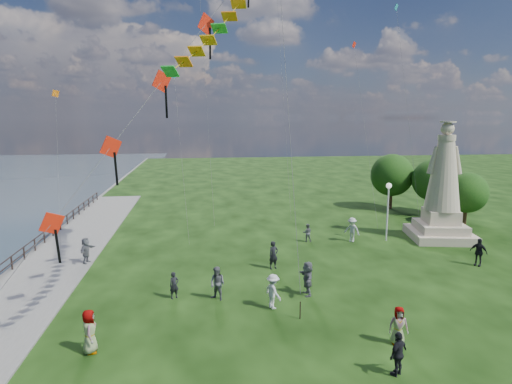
{
  "coord_description": "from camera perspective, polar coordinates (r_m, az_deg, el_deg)",
  "views": [
    {
      "loc": [
        -4.29,
        -16.13,
        9.72
      ],
      "look_at": [
        -1.0,
        8.0,
        5.5
      ],
      "focal_mm": 30.0,
      "sensor_mm": 36.0,
      "label": 1
    }
  ],
  "objects": [
    {
      "name": "waterfront",
      "position": [
        29.09,
        -29.93,
        -11.18
      ],
      "size": [
        200.0,
        200.0,
        1.51
      ],
      "color": "#374B52",
      "rests_on": "ground"
    },
    {
      "name": "statue",
      "position": [
        37.45,
        23.6,
        -0.43
      ],
      "size": [
        5.48,
        5.48,
        9.48
      ],
      "rotation": [
        0.0,
        0.0,
        -0.2
      ],
      "color": "beige",
      "rests_on": "ground"
    },
    {
      "name": "lamppost",
      "position": [
        35.42,
        17.21,
        -0.93
      ],
      "size": [
        0.43,
        0.43,
        4.68
      ],
      "color": "silver",
      "rests_on": "ground"
    },
    {
      "name": "tree_row",
      "position": [
        46.57,
        21.31,
        1.43
      ],
      "size": [
        7.75,
        11.83,
        5.94
      ],
      "color": "#382314",
      "rests_on": "ground"
    },
    {
      "name": "person_0",
      "position": [
        24.22,
        -10.86,
        -12.12
      ],
      "size": [
        0.64,
        0.57,
        1.48
      ],
      "primitive_type": "imported",
      "rotation": [
        0.0,
        0.0,
        0.5
      ],
      "color": "black",
      "rests_on": "ground"
    },
    {
      "name": "person_1",
      "position": [
        23.64,
        -5.16,
        -12.07
      ],
      "size": [
        1.04,
        0.99,
        1.84
      ],
      "primitive_type": "imported",
      "rotation": [
        0.0,
        0.0,
        -0.66
      ],
      "color": "#595960",
      "rests_on": "ground"
    },
    {
      "name": "person_2",
      "position": [
        22.62,
        2.28,
        -13.1
      ],
      "size": [
        1.06,
        1.32,
        1.82
      ],
      "primitive_type": "imported",
      "rotation": [
        0.0,
        0.0,
        2.02
      ],
      "color": "silver",
      "rests_on": "ground"
    },
    {
      "name": "person_3",
      "position": [
        18.21,
        18.43,
        -19.77
      ],
      "size": [
        1.15,
        1.01,
        1.76
      ],
      "primitive_type": "imported",
      "rotation": [
        0.0,
        0.0,
        3.72
      ],
      "color": "black",
      "rests_on": "ground"
    },
    {
      "name": "person_4",
      "position": [
        20.34,
        18.46,
        -16.55
      ],
      "size": [
        0.91,
        0.65,
        1.71
      ],
      "primitive_type": "imported",
      "rotation": [
        0.0,
        0.0,
        -0.18
      ],
      "color": "#595960",
      "rests_on": "ground"
    },
    {
      "name": "person_5",
      "position": [
        31.12,
        -21.7,
        -7.41
      ],
      "size": [
        1.13,
        1.74,
        1.74
      ],
      "primitive_type": "imported",
      "rotation": [
        0.0,
        0.0,
        1.28
      ],
      "color": "#595960",
      "rests_on": "ground"
    },
    {
      "name": "person_6",
      "position": [
        28.14,
        2.35,
        -8.4
      ],
      "size": [
        0.78,
        0.64,
        1.84
      ],
      "primitive_type": "imported",
      "rotation": [
        0.0,
        0.0,
        0.35
      ],
      "color": "black",
      "rests_on": "ground"
    },
    {
      "name": "person_7",
      "position": [
        34.35,
        6.85,
        -5.42
      ],
      "size": [
        0.77,
        0.55,
        1.45
      ],
      "primitive_type": "imported",
      "rotation": [
        0.0,
        0.0,
        2.97
      ],
      "color": "#595960",
      "rests_on": "ground"
    },
    {
      "name": "person_8",
      "position": [
        34.91,
        12.68,
        -4.92
      ],
      "size": [
        1.35,
        1.35,
        1.95
      ],
      "primitive_type": "imported",
      "rotation": [
        0.0,
        0.0,
        -0.79
      ],
      "color": "silver",
      "rests_on": "ground"
    },
    {
      "name": "person_9",
      "position": [
        32.26,
        27.54,
        -7.11
      ],
      "size": [
        1.1,
        1.22,
        1.88
      ],
      "primitive_type": "imported",
      "rotation": [
        0.0,
        0.0,
        -0.94
      ],
      "color": "black",
      "rests_on": "ground"
    },
    {
      "name": "person_10",
      "position": [
        19.99,
        -21.32,
        -16.93
      ],
      "size": [
        0.71,
        1.0,
        1.88
      ],
      "primitive_type": "imported",
      "rotation": [
        0.0,
        0.0,
        1.73
      ],
      "color": "#595960",
      "rests_on": "ground"
    },
    {
      "name": "person_11",
      "position": [
        24.31,
        6.88,
        -11.36
      ],
      "size": [
        0.8,
        1.8,
        1.93
      ],
      "primitive_type": "imported",
      "rotation": [
        0.0,
        0.0,
        4.7
      ],
      "color": "#595960",
      "rests_on": "ground"
    },
    {
      "name": "red_kite_train",
      "position": [
        20.82,
        -13.0,
        13.04
      ],
      "size": [
        12.37,
        9.35,
        17.78
      ],
      "color": "black",
      "rests_on": "ground"
    },
    {
      "name": "small_kites",
      "position": [
        39.74,
        0.12,
        17.46
      ],
      "size": [
        30.26,
        13.39,
        26.76
      ],
      "color": "teal",
      "rests_on": "ground"
    }
  ]
}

